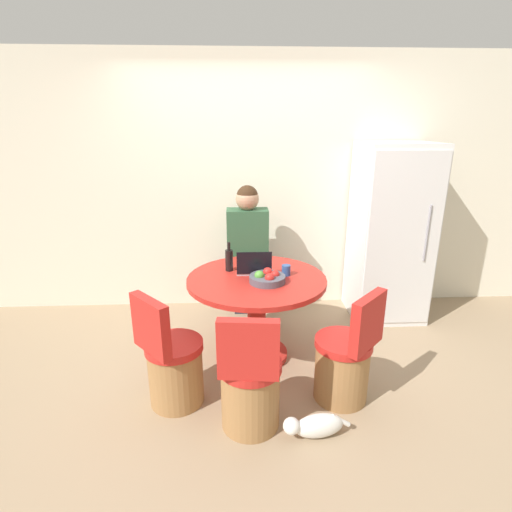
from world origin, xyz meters
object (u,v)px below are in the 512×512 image
(chair_near_camera, at_px, (250,388))
(bottle, at_px, (229,260))
(laptop, at_px, (254,268))
(chair_near_right_corner, at_px, (345,363))
(person_seated, at_px, (247,245))
(chair_near_left_corner, at_px, (173,366))
(fruit_bowl, at_px, (267,278))
(refrigerator, at_px, (390,233))
(dining_table, at_px, (257,300))
(cat, at_px, (315,426))

(chair_near_camera, relative_size, bottle, 3.44)
(laptop, xyz_separation_m, bottle, (-0.21, 0.06, 0.06))
(chair_near_right_corner, relative_size, person_seated, 0.63)
(chair_near_left_corner, xyz_separation_m, bottle, (0.40, 0.74, 0.54))
(person_seated, bearing_deg, fruit_bowl, 98.17)
(laptop, relative_size, bottle, 1.14)
(refrigerator, bearing_deg, fruit_bowl, -146.24)
(refrigerator, xyz_separation_m, chair_near_right_corner, (-0.78, -1.35, -0.58))
(chair_near_right_corner, bearing_deg, chair_near_camera, -25.74)
(dining_table, distance_m, bottle, 0.41)
(chair_near_left_corner, relative_size, cat, 1.91)
(chair_near_right_corner, xyz_separation_m, laptop, (-0.62, 0.70, 0.48))
(laptop, bearing_deg, dining_table, 99.01)
(bottle, bearing_deg, cat, -64.15)
(chair_near_right_corner, relative_size, laptop, 3.01)
(bottle, bearing_deg, refrigerator, 20.19)
(chair_near_right_corner, height_order, laptop, laptop)
(dining_table, bearing_deg, refrigerator, 28.95)
(chair_near_left_corner, xyz_separation_m, laptop, (0.60, 0.67, 0.48))
(chair_near_camera, relative_size, chair_near_right_corner, 1.00)
(dining_table, distance_m, chair_near_camera, 0.87)
(chair_near_right_corner, bearing_deg, refrigerator, -165.63)
(cat, bearing_deg, bottle, -72.11)
(refrigerator, height_order, dining_table, refrigerator)
(refrigerator, distance_m, cat, 2.17)
(fruit_bowl, xyz_separation_m, cat, (0.25, -0.85, -0.68))
(bottle, relative_size, cat, 0.55)
(chair_near_left_corner, height_order, person_seated, person_seated)
(cat, bearing_deg, laptop, -80.19)
(dining_table, relative_size, chair_near_left_corner, 1.32)
(chair_near_left_corner, height_order, laptop, laptop)
(fruit_bowl, bearing_deg, person_seated, 98.17)
(dining_table, bearing_deg, person_seated, 93.62)
(person_seated, height_order, bottle, person_seated)
(refrigerator, height_order, chair_near_right_corner, refrigerator)
(person_seated, bearing_deg, dining_table, 93.62)
(refrigerator, bearing_deg, laptop, -154.96)
(dining_table, relative_size, person_seated, 0.83)
(laptop, distance_m, bottle, 0.22)
(chair_near_camera, bearing_deg, laptop, -88.27)
(fruit_bowl, bearing_deg, dining_table, 126.48)
(dining_table, xyz_separation_m, chair_near_left_corner, (-0.62, -0.56, -0.24))
(chair_near_camera, bearing_deg, dining_table, -90.00)
(chair_near_left_corner, bearing_deg, person_seated, -65.15)
(chair_near_left_corner, bearing_deg, refrigerator, -98.70)
(fruit_bowl, bearing_deg, chair_near_left_corner, -146.78)
(refrigerator, relative_size, dining_table, 1.55)
(person_seated, height_order, laptop, person_seated)
(chair_near_right_corner, distance_m, cat, 0.51)
(person_seated, relative_size, fruit_bowl, 4.81)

